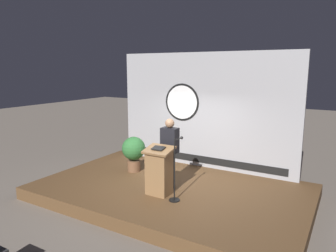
{
  "coord_description": "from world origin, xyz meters",
  "views": [
    {
      "loc": [
        3.64,
        -6.33,
        3.15
      ],
      "look_at": [
        0.01,
        -0.16,
        1.82
      ],
      "focal_mm": 33.56,
      "sensor_mm": 36.0,
      "label": 1
    }
  ],
  "objects_px": {
    "potted_plant": "(134,151)",
    "speaker_person": "(170,153)",
    "microphone_stand": "(175,179)",
    "podium": "(159,171)"
  },
  "relations": [
    {
      "from": "speaker_person",
      "to": "podium",
      "type": "bearing_deg",
      "value": -90.08
    },
    {
      "from": "speaker_person",
      "to": "microphone_stand",
      "type": "height_order",
      "value": "speaker_person"
    },
    {
      "from": "microphone_stand",
      "to": "podium",
      "type": "bearing_deg",
      "value": 167.64
    },
    {
      "from": "speaker_person",
      "to": "potted_plant",
      "type": "relative_size",
      "value": 1.73
    },
    {
      "from": "microphone_stand",
      "to": "potted_plant",
      "type": "xyz_separation_m",
      "value": [
        -1.97,
        1.14,
        0.11
      ]
    },
    {
      "from": "podium",
      "to": "speaker_person",
      "type": "xyz_separation_m",
      "value": [
        0.0,
        0.48,
        0.32
      ]
    },
    {
      "from": "podium",
      "to": "microphone_stand",
      "type": "xyz_separation_m",
      "value": [
        0.49,
        -0.11,
        -0.07
      ]
    },
    {
      "from": "potted_plant",
      "to": "speaker_person",
      "type": "bearing_deg",
      "value": -20.42
    },
    {
      "from": "podium",
      "to": "microphone_stand",
      "type": "height_order",
      "value": "microphone_stand"
    },
    {
      "from": "podium",
      "to": "potted_plant",
      "type": "relative_size",
      "value": 1.15
    }
  ]
}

